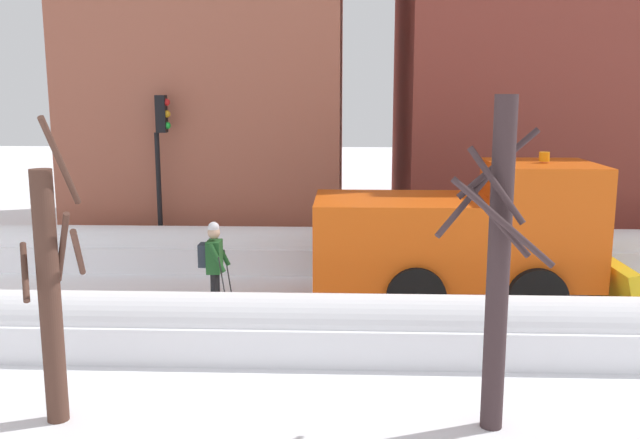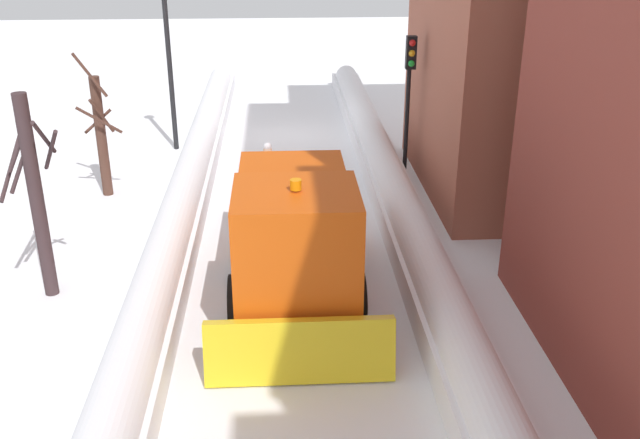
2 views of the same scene
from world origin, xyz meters
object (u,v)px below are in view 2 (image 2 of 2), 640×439
object	(u,v)px
plow_truck	(295,233)
traffic_light_pole	(409,80)
street_lamp	(168,43)
bare_tree_near	(101,134)
bare_tree_mid	(36,194)
skier	(268,172)

from	to	relation	value
plow_truck	traffic_light_pole	xyz separation A→B (m)	(-3.43, -6.96, 1.45)
street_lamp	bare_tree_near	distance (m)	4.67
traffic_light_pole	bare_tree_mid	world-z (taller)	bare_tree_mid
bare_tree_near	bare_tree_mid	world-z (taller)	bare_tree_mid
street_lamp	bare_tree_mid	distance (m)	9.91
skier	traffic_light_pole	bearing A→B (deg)	-153.26
plow_truck	street_lamp	size ratio (longest dim) A/B	1.08
plow_truck	bare_tree_mid	xyz separation A→B (m)	(5.06, -0.54, 0.74)
skier	traffic_light_pole	world-z (taller)	traffic_light_pole
plow_truck	street_lamp	world-z (taller)	street_lamp
bare_tree_mid	bare_tree_near	bearing A→B (deg)	-89.70
skier	bare_tree_mid	distance (m)	6.41
street_lamp	traffic_light_pole	bearing A→B (deg)	155.12
bare_tree_mid	traffic_light_pole	bearing A→B (deg)	-142.87
skier	bare_tree_mid	size ratio (longest dim) A/B	0.43
traffic_light_pole	bare_tree_mid	bearing A→B (deg)	37.13
traffic_light_pole	bare_tree_near	distance (m)	8.63
traffic_light_pole	bare_tree_mid	distance (m)	10.67
plow_truck	skier	size ratio (longest dim) A/B	3.31
plow_truck	bare_tree_mid	size ratio (longest dim) A/B	1.42
street_lamp	skier	bearing A→B (deg)	120.45
traffic_light_pole	bare_tree_mid	xyz separation A→B (m)	(8.49, 6.42, -0.71)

